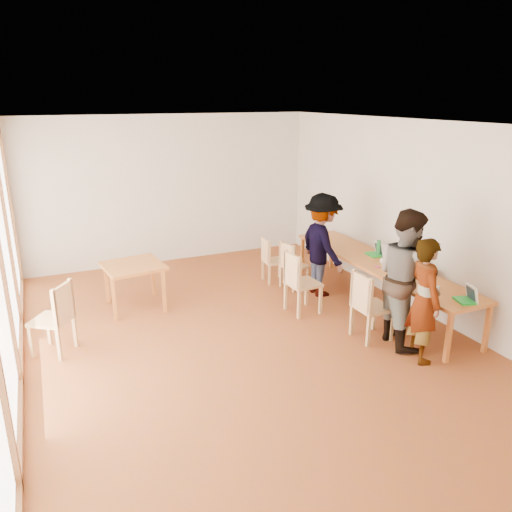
{
  "coord_description": "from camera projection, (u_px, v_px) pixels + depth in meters",
  "views": [
    {
      "loc": [
        -2.46,
        -5.97,
        3.33
      ],
      "look_at": [
        0.35,
        0.38,
        1.1
      ],
      "focal_mm": 35.0,
      "sensor_mm": 36.0,
      "label": 1
    }
  ],
  "objects": [
    {
      "name": "ground",
      "position": [
        244.0,
        339.0,
        7.16
      ],
      "size": [
        8.0,
        8.0,
        0.0
      ],
      "primitive_type": "plane",
      "color": "brown",
      "rests_on": "ground"
    },
    {
      "name": "wall_back",
      "position": [
        168.0,
        190.0,
        10.18
      ],
      "size": [
        6.0,
        0.1,
        3.0
      ],
      "primitive_type": "cube",
      "color": "beige",
      "rests_on": "ground"
    },
    {
      "name": "wall_front",
      "position": [
        481.0,
        393.0,
        3.22
      ],
      "size": [
        6.0,
        0.1,
        3.0
      ],
      "primitive_type": "cube",
      "color": "beige",
      "rests_on": "ground"
    },
    {
      "name": "wall_right",
      "position": [
        419.0,
        218.0,
        7.86
      ],
      "size": [
        0.1,
        8.0,
        3.0
      ],
      "primitive_type": "cube",
      "color": "beige",
      "rests_on": "ground"
    },
    {
      "name": "ceiling",
      "position": [
        243.0,
        122.0,
        6.24
      ],
      "size": [
        6.0,
        8.0,
        0.04
      ],
      "primitive_type": "cube",
      "color": "white",
      "rests_on": "wall_back"
    },
    {
      "name": "communal_table",
      "position": [
        379.0,
        265.0,
        8.14
      ],
      "size": [
        0.8,
        4.0,
        0.75
      ],
      "color": "#C9692C",
      "rests_on": "ground"
    },
    {
      "name": "side_table",
      "position": [
        133.0,
        269.0,
        8.04
      ],
      "size": [
        0.9,
        0.9,
        0.75
      ],
      "rotation": [
        0.0,
        0.0,
        0.12
      ],
      "color": "#C9692C",
      "rests_on": "ground"
    },
    {
      "name": "chair_near",
      "position": [
        367.0,
        299.0,
        6.98
      ],
      "size": [
        0.47,
        0.47,
        0.53
      ],
      "rotation": [
        0.0,
        0.0,
        0.01
      ],
      "color": "#E3AA71",
      "rests_on": "ground"
    },
    {
      "name": "chair_mid",
      "position": [
        298.0,
        276.0,
        7.85
      ],
      "size": [
        0.5,
        0.5,
        0.54
      ],
      "rotation": [
        0.0,
        0.0,
        0.07
      ],
      "color": "#E3AA71",
      "rests_on": "ground"
    },
    {
      "name": "chair_far",
      "position": [
        270.0,
        256.0,
        9.22
      ],
      "size": [
        0.42,
        0.42,
        0.45
      ],
      "rotation": [
        0.0,
        0.0,
        -0.07
      ],
      "color": "#E3AA71",
      "rests_on": "ground"
    },
    {
      "name": "chair_empty",
      "position": [
        291.0,
        261.0,
        8.89
      ],
      "size": [
        0.49,
        0.49,
        0.46
      ],
      "rotation": [
        0.0,
        0.0,
        0.25
      ],
      "color": "#E3AA71",
      "rests_on": "ground"
    },
    {
      "name": "chair_spare",
      "position": [
        58.0,
        311.0,
        6.6
      ],
      "size": [
        0.65,
        0.65,
        0.53
      ],
      "rotation": [
        0.0,
        0.0,
        2.54
      ],
      "color": "#E3AA71",
      "rests_on": "ground"
    },
    {
      "name": "person_near",
      "position": [
        424.0,
        300.0,
        6.4
      ],
      "size": [
        0.54,
        0.69,
        1.66
      ],
      "primitive_type": "imported",
      "rotation": [
        0.0,
        0.0,
        1.32
      ],
      "color": "gray",
      "rests_on": "ground"
    },
    {
      "name": "person_mid",
      "position": [
        406.0,
        278.0,
        6.82
      ],
      "size": [
        0.89,
        1.05,
        1.92
      ],
      "primitive_type": "imported",
      "rotation": [
        0.0,
        0.0,
        1.38
      ],
      "color": "gray",
      "rests_on": "ground"
    },
    {
      "name": "person_far",
      "position": [
        322.0,
        245.0,
        8.55
      ],
      "size": [
        0.69,
        1.17,
        1.79
      ],
      "primitive_type": "imported",
      "rotation": [
        0.0,
        0.0,
        1.54
      ],
      "color": "gray",
      "rests_on": "ground"
    },
    {
      "name": "laptop_near",
      "position": [
        468.0,
        297.0,
        6.55
      ],
      "size": [
        0.29,
        0.31,
        0.22
      ],
      "rotation": [
        0.0,
        0.0,
        -0.26
      ],
      "color": "green",
      "rests_on": "communal_table"
    },
    {
      "name": "laptop_mid",
      "position": [
        404.0,
        270.0,
        7.61
      ],
      "size": [
        0.21,
        0.24,
        0.19
      ],
      "rotation": [
        0.0,
        0.0,
        0.06
      ],
      "color": "green",
      "rests_on": "communal_table"
    },
    {
      "name": "laptop_far",
      "position": [
        376.0,
        252.0,
        8.46
      ],
      "size": [
        0.25,
        0.29,
        0.23
      ],
      "rotation": [
        0.0,
        0.0,
        -0.08
      ],
      "color": "green",
      "rests_on": "communal_table"
    },
    {
      "name": "yellow_mug",
      "position": [
        398.0,
        269.0,
        7.69
      ],
      "size": [
        0.15,
        0.15,
        0.09
      ],
      "primitive_type": "imported",
      "rotation": [
        0.0,
        0.0,
        -0.42
      ],
      "color": "gold",
      "rests_on": "communal_table"
    },
    {
      "name": "green_bottle",
      "position": [
        378.0,
        248.0,
        8.37
      ],
      "size": [
        0.07,
        0.07,
        0.28
      ],
      "primitive_type": "cylinder",
      "color": "#247A3B",
      "rests_on": "communal_table"
    },
    {
      "name": "clear_glass",
      "position": [
        437.0,
        289.0,
        6.86
      ],
      "size": [
        0.07,
        0.07,
        0.09
      ],
      "primitive_type": "cylinder",
      "color": "silver",
      "rests_on": "communal_table"
    },
    {
      "name": "condiment_cup",
      "position": [
        382.0,
        261.0,
        8.1
      ],
      "size": [
        0.08,
        0.08,
        0.06
      ],
      "primitive_type": "cylinder",
      "color": "white",
      "rests_on": "communal_table"
    },
    {
      "name": "pink_phone",
      "position": [
        377.0,
        267.0,
        7.88
      ],
      "size": [
        0.05,
        0.1,
        0.01
      ],
      "primitive_type": "cube",
      "color": "#CE3F5E",
      "rests_on": "communal_table"
    },
    {
      "name": "black_pouch",
      "position": [
        427.0,
        271.0,
        7.58
      ],
      "size": [
        0.16,
        0.26,
        0.09
      ],
      "primitive_type": "cube",
      "color": "black",
      "rests_on": "communal_table"
    }
  ]
}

